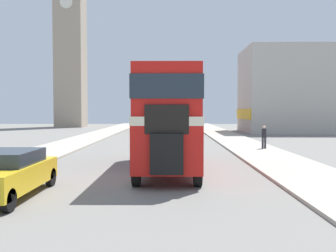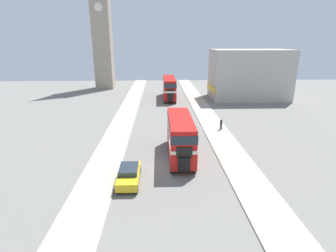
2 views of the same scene
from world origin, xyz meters
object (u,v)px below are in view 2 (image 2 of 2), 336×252
at_px(car_parked_near, 129,175).
at_px(bus_distant, 169,86).
at_px(church_tower, 101,14).
at_px(double_decker_bus, 180,134).
at_px(pedestrian_walking, 221,124).

bearing_deg(car_parked_near, bus_distant, 81.94).
xyz_separation_m(bus_distant, church_tower, (-16.27, 14.09, 15.56)).
xyz_separation_m(double_decker_bus, car_parked_near, (-4.94, -5.37, -1.81)).
xyz_separation_m(bus_distant, car_parked_near, (-4.99, -35.25, -1.91)).
bearing_deg(car_parked_near, pedestrian_walking, 50.54).
distance_m(double_decker_bus, church_tower, 49.41).
distance_m(double_decker_bus, bus_distant, 29.89).
relative_size(double_decker_bus, car_parked_near, 2.12).
bearing_deg(car_parked_near, double_decker_bus, 47.36).
relative_size(double_decker_bus, church_tower, 0.26).
relative_size(car_parked_near, pedestrian_walking, 2.83).
xyz_separation_m(bus_distant, pedestrian_walking, (6.35, -21.47, -1.67)).
distance_m(double_decker_bus, car_parked_near, 7.52).
bearing_deg(car_parked_near, church_tower, 102.88).
height_order(bus_distant, pedestrian_walking, bus_distant).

